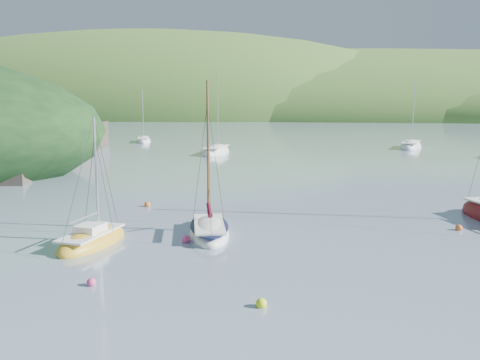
# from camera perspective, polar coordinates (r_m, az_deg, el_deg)

# --- Properties ---
(ground) EXTENTS (700.00, 700.00, 0.00)m
(ground) POSITION_cam_1_polar(r_m,az_deg,el_deg) (23.00, 1.17, -9.96)
(ground) COLOR slate
(ground) RESTS_ON ground
(shoreline_hills) EXTENTS (690.00, 135.00, 56.00)m
(shoreline_hills) POSITION_cam_1_polar(r_m,az_deg,el_deg) (194.51, 4.44, 7.11)
(shoreline_hills) COLOR #3D6827
(shoreline_hills) RESTS_ON ground
(daysailer_white) EXTENTS (3.38, 6.07, 8.82)m
(daysailer_white) POSITION_cam_1_polar(r_m,az_deg,el_deg) (29.03, -3.31, -5.43)
(daysailer_white) COLOR white
(daysailer_white) RESTS_ON ground
(sailboat_yellow) EXTENTS (2.89, 5.52, 6.98)m
(sailboat_yellow) POSITION_cam_1_polar(r_m,az_deg,el_deg) (28.18, -15.49, -6.29)
(sailboat_yellow) COLOR gold
(sailboat_yellow) RESTS_ON ground
(distant_sloop_a) EXTENTS (3.35, 7.77, 10.79)m
(distant_sloop_a) POSITION_cam_1_polar(r_m,az_deg,el_deg) (66.59, -2.57, 2.96)
(distant_sloop_a) COLOR white
(distant_sloop_a) RESTS_ON ground
(distant_sloop_b) EXTENTS (4.55, 7.93, 10.69)m
(distant_sloop_b) POSITION_cam_1_polar(r_m,az_deg,el_deg) (77.06, 17.76, 3.40)
(distant_sloop_b) COLOR white
(distant_sloop_b) RESTS_ON ground
(distant_sloop_c) EXTENTS (3.78, 6.40, 8.62)m
(distant_sloop_c) POSITION_cam_1_polar(r_m,az_deg,el_deg) (83.74, -10.25, 4.12)
(distant_sloop_c) COLOR white
(distant_sloop_c) RESTS_ON ground
(mooring_buoys) EXTENTS (19.54, 16.28, 0.46)m
(mooring_buoys) POSITION_cam_1_polar(r_m,az_deg,el_deg) (27.19, -1.58, -6.63)
(mooring_buoys) COLOR #DEF519
(mooring_buoys) RESTS_ON ground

